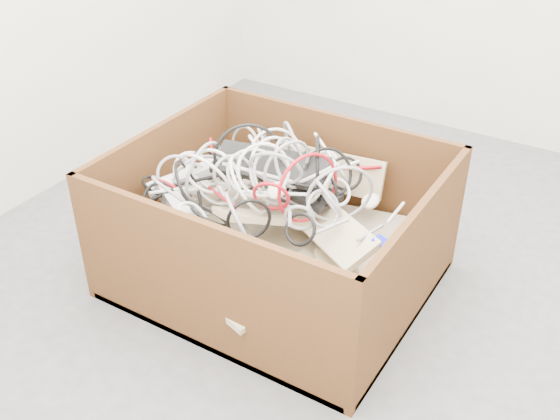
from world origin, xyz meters
The scene contains 8 objects.
ground centered at (0.00, 0.00, 0.00)m, with size 3.00×3.00×0.00m, color #4B4B4D.
cardboard_box centered at (-0.25, -0.13, 0.14)m, with size 1.07×0.89×0.51m.
keyboard_pile centered at (-0.20, -0.11, 0.27)m, with size 1.04×0.84×0.38m.
mice_scatter centered at (-0.27, -0.18, 0.35)m, with size 0.71×0.54×0.21m.
power_strip_left centered at (-0.59, -0.22, 0.38)m, with size 0.28×0.05×0.04m, color silver.
power_strip_right centered at (-0.51, -0.35, 0.35)m, with size 0.29×0.06×0.04m, color silver.
vga_plug centered at (0.18, -0.18, 0.35)m, with size 0.04×0.04×0.02m, color #0D16CC.
cable_tangle centered at (-0.32, -0.12, 0.42)m, with size 0.92×0.77×0.46m.
Camera 1 is at (0.81, -1.81, 1.58)m, focal length 42.37 mm.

